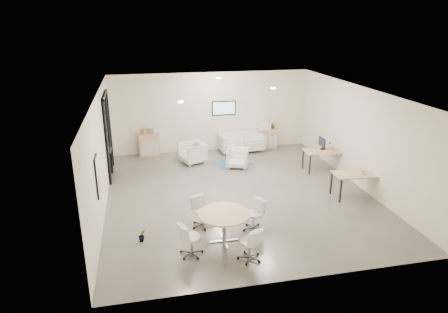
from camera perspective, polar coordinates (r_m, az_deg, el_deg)
name	(u,v)px	position (r m, az deg, el deg)	size (l,w,h in m)	color
room_shell	(239,145)	(12.03, 2.10, 1.68)	(9.60, 10.60, 4.80)	#4F4D48
glass_door	(108,133)	(14.16, -16.24, 3.22)	(0.09, 1.90, 2.85)	black
artwork	(97,176)	(10.26, -17.64, -2.74)	(0.05, 0.54, 1.04)	black
wall_tv	(224,108)	(16.30, -0.04, 6.93)	(0.98, 0.06, 0.58)	black
ceiling_spots	(226,88)	(12.40, 0.33, 9.75)	(3.14, 4.14, 0.03)	#FFEAC6
sideboard_left	(149,145)	(16.10, -10.62, 1.65)	(0.80, 0.42, 0.90)	tan
sideboard_right	(267,138)	(16.93, 6.14, 2.59)	(0.82, 0.40, 0.82)	tan
books	(147,131)	(15.95, -10.89, 3.57)	(0.47, 0.14, 0.22)	red
printer	(264,126)	(16.74, 5.79, 4.41)	(0.47, 0.39, 0.33)	white
loveseat	(241,143)	(16.41, 2.43, 1.98)	(1.83, 1.03, 0.66)	silver
blue_rug	(232,163)	(15.11, 1.11, -0.97)	(1.33, 0.89, 0.01)	#315D97
armchair_left	(192,152)	(15.11, -4.52, 0.69)	(0.84, 0.79, 0.86)	silver
armchair_right	(238,157)	(14.64, 1.94, -0.06)	(0.76, 0.71, 0.78)	silver
desk_rear	(324,153)	(14.67, 14.14, 0.54)	(1.48, 0.83, 0.75)	tan
desk_front	(357,176)	(12.81, 18.43, -2.64)	(1.48, 0.83, 0.74)	tan
monitor	(322,143)	(14.68, 13.84, 1.87)	(0.20, 0.50, 0.44)	black
round_table	(224,216)	(9.73, 0.01, -8.54)	(1.27, 1.27, 0.77)	tan
meeting_chairs	(224,227)	(9.86, 0.01, -9.99)	(2.50, 2.50, 0.82)	white
plant_cabinet	(273,126)	(16.87, 7.03, 4.36)	(0.27, 0.30, 0.23)	#3F7F3F
plant_floor	(142,239)	(10.24, -11.59, -11.42)	(0.18, 0.33, 0.15)	#3F7F3F
cup	(363,173)	(12.74, 19.29, -2.19)	(0.12, 0.10, 0.12)	white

